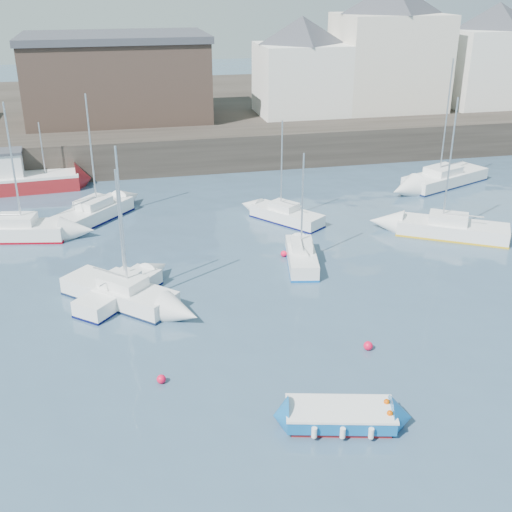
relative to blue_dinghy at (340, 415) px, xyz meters
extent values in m
plane|color=#2D4760|center=(-0.36, 0.43, -0.42)|extent=(220.00, 220.00, 0.00)
cube|color=#28231E|center=(-0.36, 35.43, 1.08)|extent=(90.00, 5.00, 3.00)
cube|color=#28231E|center=(-0.36, 53.43, 0.98)|extent=(90.00, 32.00, 2.80)
cube|color=beige|center=(19.64, 42.43, 6.88)|extent=(10.00, 8.00, 9.00)
cube|color=white|center=(30.64, 41.93, 6.13)|extent=(9.00, 7.00, 7.50)
pyramid|color=#3A3D44|center=(30.64, 41.93, 11.10)|extent=(11.88, 11.88, 2.45)
cube|color=white|center=(10.64, 41.93, 5.63)|extent=(8.00, 7.00, 6.50)
pyramid|color=#3A3D44|center=(10.64, 41.93, 10.10)|extent=(11.14, 11.14, 2.45)
cube|color=#3D2D26|center=(-6.36, 43.43, 5.88)|extent=(16.00, 10.00, 7.00)
cube|color=#3A3D44|center=(-6.36, 43.43, 9.68)|extent=(16.40, 10.40, 0.60)
cube|color=maroon|center=(0.00, 0.00, -0.33)|extent=(3.84, 2.29, 0.18)
cube|color=#10599F|center=(0.00, 0.00, 0.00)|extent=(4.19, 2.56, 0.49)
cube|color=white|center=(0.00, 0.00, 0.29)|extent=(4.28, 2.61, 0.09)
cube|color=white|center=(0.00, 0.00, 0.08)|extent=(3.31, 1.88, 0.45)
cube|color=tan|center=(0.00, 0.00, 0.19)|extent=(0.55, 1.20, 0.07)
cylinder|color=white|center=(-0.75, 1.15, -0.03)|extent=(0.20, 0.20, 0.39)
cylinder|color=white|center=(-1.20, -0.67, -0.03)|extent=(0.20, 0.20, 0.39)
cylinder|color=white|center=(0.22, 0.91, -0.03)|extent=(0.20, 0.20, 0.39)
cylinder|color=white|center=(-0.22, -0.91, -0.03)|extent=(0.20, 0.20, 0.39)
cylinder|color=white|center=(1.20, 0.67, -0.03)|extent=(0.20, 0.20, 0.39)
cylinder|color=white|center=(0.75, -1.15, -0.03)|extent=(0.20, 0.20, 0.39)
cube|color=maroon|center=(-14.01, 31.93, 0.11)|extent=(7.92, 3.42, 1.06)
cube|color=white|center=(-14.01, 31.93, 0.74)|extent=(7.92, 3.42, 0.19)
cube|color=white|center=(-15.17, 31.85, 1.71)|extent=(2.25, 2.07, 1.74)
cube|color=#3A3D44|center=(-15.17, 31.85, 2.67)|extent=(2.46, 2.28, 0.19)
cylinder|color=silver|center=(-12.56, 32.03, 2.77)|extent=(0.10, 0.10, 3.87)
cube|color=white|center=(-7.61, 11.86, 0.00)|extent=(4.62, 4.94, 0.84)
cube|color=#080C3D|center=(-7.61, 11.86, -0.37)|extent=(4.67, 4.99, 0.11)
cube|color=white|center=(-7.44, 12.06, 0.65)|extent=(2.11, 2.16, 0.47)
cylinder|color=silver|center=(-7.27, 12.25, 3.37)|extent=(0.09, 0.09, 5.90)
cube|color=white|center=(-7.62, 11.69, 0.05)|extent=(5.88, 5.77, 0.94)
cube|color=#101D38|center=(-7.62, 11.69, -0.36)|extent=(5.94, 5.83, 0.12)
cube|color=white|center=(-7.39, 11.47, 0.77)|extent=(2.61, 2.60, 0.52)
cylinder|color=silver|center=(-7.17, 11.26, 4.10)|extent=(0.10, 0.10, 7.18)
cube|color=white|center=(2.67, 14.04, 0.01)|extent=(2.45, 5.00, 0.86)
cube|color=#0953AE|center=(2.67, 14.04, -0.36)|extent=(2.48, 5.05, 0.12)
cube|color=white|center=(2.71, 14.28, 0.68)|extent=(1.46, 1.87, 0.48)
cylinder|color=silver|center=(2.76, 14.51, 3.20)|extent=(0.10, 0.10, 5.51)
cube|color=white|center=(13.17, 16.02, 0.04)|extent=(6.86, 5.32, 0.93)
cube|color=gold|center=(13.17, 16.02, -0.36)|extent=(6.93, 5.37, 0.12)
cube|color=white|center=(12.88, 16.19, 0.77)|extent=(2.85, 2.60, 0.52)
cylinder|color=silver|center=(12.59, 16.36, 4.37)|extent=(0.10, 0.10, 7.73)
cube|color=white|center=(-13.88, 21.80, 0.07)|extent=(6.81, 3.30, 0.98)
cube|color=#910210|center=(-13.88, 21.80, -0.36)|extent=(6.88, 3.34, 0.13)
cube|color=white|center=(-13.56, 21.74, 0.83)|extent=(2.54, 1.98, 0.54)
cylinder|color=silver|center=(-13.24, 21.67, 4.31)|extent=(0.11, 0.11, 7.51)
cube|color=white|center=(3.65, 20.84, 0.00)|extent=(4.41, 5.08, 0.84)
cube|color=#0A0B42|center=(3.65, 20.84, -0.37)|extent=(4.45, 5.13, 0.11)
cube|color=white|center=(3.49, 21.05, 0.65)|extent=(2.07, 2.17, 0.47)
cylinder|color=silver|center=(3.34, 21.25, 3.37)|extent=(0.09, 0.09, 5.90)
cube|color=white|center=(17.99, 26.14, 0.06)|extent=(7.88, 5.22, 0.97)
cube|color=#101C3E|center=(17.99, 26.14, -0.36)|extent=(7.96, 5.27, 0.13)
cube|color=white|center=(17.65, 25.99, 0.82)|extent=(3.14, 2.71, 0.54)
cylinder|color=silver|center=(17.30, 25.84, 4.89)|extent=(0.11, 0.11, 8.68)
cube|color=white|center=(-9.12, 23.82, 0.06)|extent=(5.81, 6.18, 0.97)
cube|color=#08083F|center=(-9.12, 23.82, -0.36)|extent=(5.87, 6.24, 0.13)
cube|color=white|center=(-8.91, 24.06, 0.81)|extent=(2.65, 2.71, 0.54)
cylinder|color=silver|center=(-8.69, 24.30, 4.24)|extent=(0.11, 0.11, 7.40)
sphere|color=#F30D37|center=(-6.18, 4.12, -0.42)|extent=(0.38, 0.38, 0.38)
sphere|color=#F30D37|center=(2.97, 4.64, -0.42)|extent=(0.42, 0.42, 0.42)
sphere|color=#F30D37|center=(1.97, 15.34, -0.42)|extent=(0.38, 0.38, 0.38)
camera|label=1|loc=(-7.21, -17.97, 14.82)|focal=45.00mm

